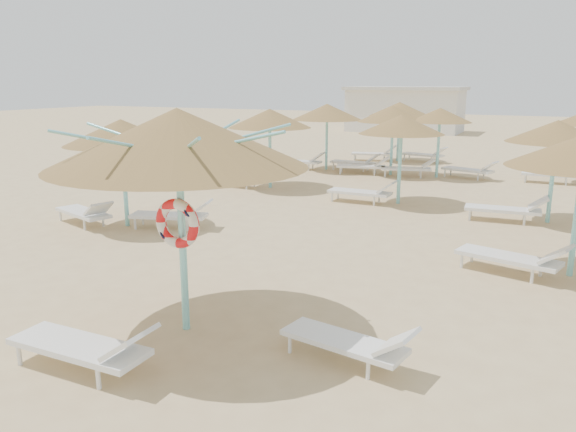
% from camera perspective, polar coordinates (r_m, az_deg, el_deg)
% --- Properties ---
extents(ground, '(120.00, 120.00, 0.00)m').
position_cam_1_polar(ground, '(8.68, -8.42, -11.25)').
color(ground, tan).
rests_on(ground, ground).
extents(main_palapa, '(3.64, 3.64, 3.26)m').
position_cam_1_polar(main_palapa, '(7.98, -11.13, 7.71)').
color(main_palapa, '#80D9DE').
rests_on(main_palapa, ground).
extents(lounger_main_a, '(2.06, 0.63, 0.75)m').
position_cam_1_polar(lounger_main_a, '(7.71, -19.78, -12.34)').
color(lounger_main_a, white).
rests_on(lounger_main_a, ground).
extents(lounger_main_b, '(1.88, 0.85, 0.66)m').
position_cam_1_polar(lounger_main_b, '(7.53, 6.48, -12.57)').
color(lounger_main_b, white).
rests_on(lounger_main_b, ground).
extents(palapa_field, '(19.44, 17.72, 2.72)m').
position_cam_1_polar(palapa_field, '(18.29, 14.07, 8.99)').
color(palapa_field, '#80D9DE').
rests_on(palapa_field, ground).
extents(service_hut, '(8.40, 4.40, 3.25)m').
position_cam_1_polar(service_hut, '(42.83, 11.81, 10.59)').
color(service_hut, silver).
rests_on(service_hut, ground).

